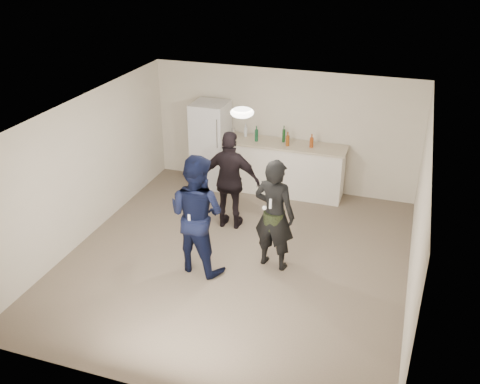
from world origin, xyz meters
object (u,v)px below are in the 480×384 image
(man, at_px, (197,214))
(spectator, at_px, (231,181))
(counter, at_px, (279,169))
(woman, at_px, (274,215))
(fridge, at_px, (211,145))
(shaker, at_px, (233,132))

(man, xyz_separation_m, spectator, (0.05, 1.44, -0.06))
(counter, bearing_deg, woman, -77.20)
(woman, bearing_deg, man, 32.04)
(fridge, height_order, woman, woman)
(man, bearing_deg, shaker, -68.96)
(fridge, bearing_deg, woman, -51.29)
(counter, bearing_deg, shaker, 175.20)
(man, bearing_deg, woman, -146.40)
(woman, bearing_deg, spectator, -32.23)
(fridge, relative_size, spectator, 0.98)
(counter, distance_m, shaker, 1.21)
(man, height_order, woman, man)
(shaker, xyz_separation_m, man, (0.49, -3.17, -0.19))
(fridge, distance_m, man, 3.16)
(counter, height_order, man, man)
(man, bearing_deg, counter, -87.44)
(fridge, relative_size, woman, 0.96)
(fridge, bearing_deg, man, -72.71)
(shaker, bearing_deg, woman, -59.35)
(counter, xyz_separation_m, fridge, (-1.46, -0.07, 0.38))
(spectator, bearing_deg, woman, 135.27)
(spectator, bearing_deg, shaker, -74.42)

